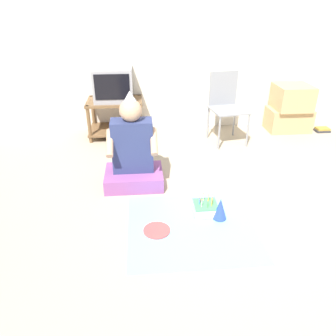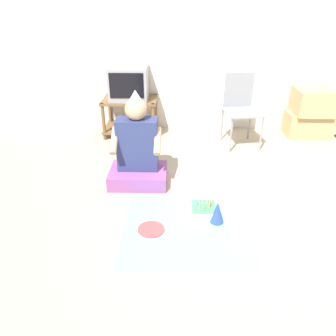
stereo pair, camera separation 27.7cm
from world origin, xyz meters
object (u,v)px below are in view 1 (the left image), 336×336
object	(u,v)px
birthday_cake	(205,208)
cardboard_box_stack	(290,108)
person_seated	(133,154)
book_pile	(322,130)
tv	(113,84)
paper_plate	(157,230)
party_hat_blue	(220,209)
folding_chair	(226,103)

from	to	relation	value
birthday_cake	cardboard_box_stack	bearing A→B (deg)	51.01
person_seated	birthday_cake	size ratio (longest dim) A/B	4.53
person_seated	birthday_cake	bearing A→B (deg)	-43.49
book_pile	person_seated	size ratio (longest dim) A/B	0.21
tv	birthday_cake	distance (m)	2.14
tv	cardboard_box_stack	size ratio (longest dim) A/B	0.77
tv	cardboard_box_stack	distance (m)	2.37
cardboard_box_stack	paper_plate	bearing A→B (deg)	-132.96
party_hat_blue	paper_plate	distance (m)	0.55
birthday_cake	book_pile	bearing A→B (deg)	41.81
paper_plate	birthday_cake	bearing A→B (deg)	26.79
person_seated	paper_plate	distance (m)	0.86
cardboard_box_stack	book_pile	world-z (taller)	cardboard_box_stack
person_seated	tv	bearing A→B (deg)	100.25
cardboard_box_stack	paper_plate	distance (m)	2.84
cardboard_box_stack	tv	bearing A→B (deg)	179.62
party_hat_blue	folding_chair	bearing A→B (deg)	75.47
tv	person_seated	xyz separation A→B (m)	(0.23, -1.30, -0.37)
tv	book_pile	bearing A→B (deg)	-2.35
cardboard_box_stack	party_hat_blue	distance (m)	2.40
person_seated	paper_plate	xyz separation A→B (m)	(0.18, -0.79, -0.30)
tv	birthday_cake	xyz separation A→B (m)	(0.84, -1.87, -0.63)
tv	book_pile	distance (m)	2.88
tv	person_seated	size ratio (longest dim) A/B	0.52
tv	birthday_cake	world-z (taller)	tv
party_hat_blue	cardboard_box_stack	bearing A→B (deg)	54.32
tv	cardboard_box_stack	world-z (taller)	tv
paper_plate	party_hat_blue	bearing A→B (deg)	13.05
cardboard_box_stack	party_hat_blue	size ratio (longest dim) A/B	3.33
birthday_cake	party_hat_blue	size ratio (longest dim) A/B	1.08
tv	paper_plate	distance (m)	2.23
tv	paper_plate	bearing A→B (deg)	-78.80
cardboard_box_stack	paper_plate	xyz separation A→B (m)	(-1.93, -2.07, -0.30)
tv	folding_chair	size ratio (longest dim) A/B	0.56
cardboard_box_stack	folding_chair	bearing A→B (deg)	-164.72
paper_plate	book_pile	bearing A→B (deg)	39.52
folding_chair	cardboard_box_stack	world-z (taller)	folding_chair
folding_chair	cardboard_box_stack	size ratio (longest dim) A/B	1.37
person_seated	paper_plate	size ratio (longest dim) A/B	4.28
tv	book_pile	size ratio (longest dim) A/B	2.51
party_hat_blue	paper_plate	xyz separation A→B (m)	(-0.53, -0.12, -0.09)
birthday_cake	person_seated	bearing A→B (deg)	136.51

